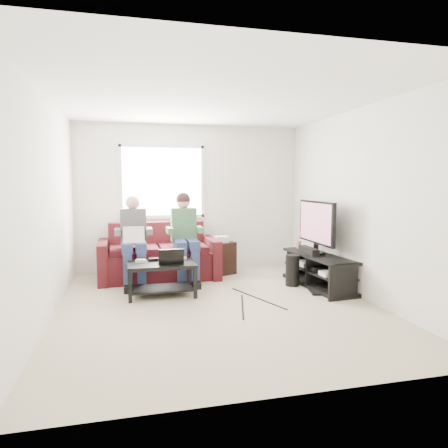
{
  "coord_description": "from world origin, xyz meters",
  "views": [
    {
      "loc": [
        -1.09,
        -4.89,
        1.59
      ],
      "look_at": [
        0.22,
        0.6,
        1.0
      ],
      "focal_mm": 32.0,
      "sensor_mm": 36.0,
      "label": 1
    }
  ],
  "objects_px": {
    "coffee_table": "(162,272)",
    "subwoofer": "(292,270)",
    "end_table": "(222,257)",
    "tv": "(316,224)",
    "tv_stand": "(318,272)",
    "sofa": "(159,258)"
  },
  "relations": [
    {
      "from": "coffee_table",
      "to": "tv",
      "type": "relative_size",
      "value": 0.85
    },
    {
      "from": "sofa",
      "to": "coffee_table",
      "type": "distance_m",
      "value": 1.09
    },
    {
      "from": "tv_stand",
      "to": "sofa",
      "type": "bearing_deg",
      "value": 153.43
    },
    {
      "from": "sofa",
      "to": "end_table",
      "type": "distance_m",
      "value": 1.1
    },
    {
      "from": "tv",
      "to": "end_table",
      "type": "relative_size",
      "value": 1.67
    },
    {
      "from": "tv_stand",
      "to": "subwoofer",
      "type": "xyz_separation_m",
      "value": [
        -0.36,
        0.15,
        0.02
      ]
    },
    {
      "from": "sofa",
      "to": "tv_stand",
      "type": "distance_m",
      "value": 2.6
    },
    {
      "from": "coffee_table",
      "to": "end_table",
      "type": "distance_m",
      "value": 1.6
    },
    {
      "from": "sofa",
      "to": "end_table",
      "type": "xyz_separation_m",
      "value": [
        1.09,
        0.04,
        -0.04
      ]
    },
    {
      "from": "tv_stand",
      "to": "tv",
      "type": "bearing_deg",
      "value": 91.47
    },
    {
      "from": "tv_stand",
      "to": "coffee_table",
      "type": "bearing_deg",
      "value": 178.31
    },
    {
      "from": "tv",
      "to": "subwoofer",
      "type": "distance_m",
      "value": 0.8
    },
    {
      "from": "sofa",
      "to": "subwoofer",
      "type": "distance_m",
      "value": 2.21
    },
    {
      "from": "coffee_table",
      "to": "tv_stand",
      "type": "relative_size",
      "value": 0.61
    },
    {
      "from": "coffee_table",
      "to": "end_table",
      "type": "xyz_separation_m",
      "value": [
        1.13,
        1.14,
        -0.05
      ]
    },
    {
      "from": "sofa",
      "to": "tv_stand",
      "type": "xyz_separation_m",
      "value": [
        2.33,
        -1.16,
        -0.11
      ]
    },
    {
      "from": "coffee_table",
      "to": "subwoofer",
      "type": "bearing_deg",
      "value": 2.18
    },
    {
      "from": "sofa",
      "to": "coffee_table",
      "type": "height_order",
      "value": "sofa"
    },
    {
      "from": "sofa",
      "to": "tv",
      "type": "relative_size",
      "value": 1.77
    },
    {
      "from": "end_table",
      "to": "subwoofer",
      "type": "bearing_deg",
      "value": -50.64
    },
    {
      "from": "tv",
      "to": "end_table",
      "type": "bearing_deg",
      "value": 138.03
    },
    {
      "from": "tv",
      "to": "end_table",
      "type": "height_order",
      "value": "tv"
    }
  ]
}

